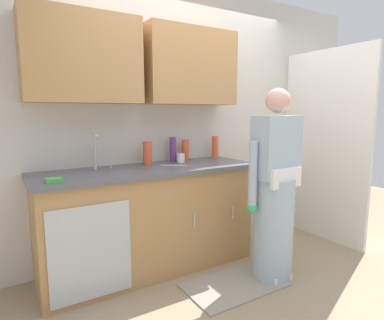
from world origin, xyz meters
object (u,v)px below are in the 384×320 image
object	(u,v)px
sink	(105,173)
bottle_cleaner_spray	(185,150)
person_at_sink	(274,200)
bottle_water_tall	(173,149)
bottle_soap	(215,147)
sponge	(54,180)
knife_on_counter	(174,165)
bottle_water_short	(147,153)
cup_by_sink	(181,158)

from	to	relation	value
sink	bottle_cleaner_spray	bearing A→B (deg)	12.59
sink	person_at_sink	bearing A→B (deg)	-29.63
sink	bottle_water_tall	world-z (taller)	sink
sink	bottle_cleaner_spray	distance (m)	0.91
bottle_soap	sponge	bearing A→B (deg)	-166.62
bottle_cleaner_spray	knife_on_counter	xyz separation A→B (m)	(-0.25, -0.22, -0.10)
sink	bottle_water_short	distance (m)	0.49
cup_by_sink	bottle_soap	bearing A→B (deg)	9.41
bottle_soap	bottle_cleaner_spray	distance (m)	0.36
bottle_water_short	knife_on_counter	distance (m)	0.28
sponge	knife_on_counter	bearing A→B (deg)	10.17
knife_on_counter	sink	bearing A→B (deg)	-147.84
bottle_water_tall	bottle_soap	bearing A→B (deg)	-1.81
person_at_sink	sponge	xyz separation A→B (m)	(-1.65, 0.49, 0.26)
knife_on_counter	sponge	bearing A→B (deg)	-135.84
person_at_sink	bottle_cleaner_spray	xyz separation A→B (m)	(-0.35, 0.90, 0.35)
bottle_soap	bottle_cleaner_spray	world-z (taller)	bottle_soap
bottle_water_tall	bottle_cleaner_spray	bearing A→B (deg)	-1.70
bottle_soap	knife_on_counter	xyz separation A→B (m)	(-0.61, -0.21, -0.11)
person_at_sink	cup_by_sink	xyz separation A→B (m)	(-0.45, 0.81, 0.29)
person_at_sink	bottle_water_short	xyz separation A→B (m)	(-0.78, 0.86, 0.36)
sink	sponge	world-z (taller)	sink
bottle_cleaner_spray	bottle_water_short	distance (m)	0.44
bottle_cleaner_spray	cup_by_sink	world-z (taller)	bottle_cleaner_spray
bottle_water_tall	knife_on_counter	world-z (taller)	bottle_water_tall
bottle_water_short	knife_on_counter	xyz separation A→B (m)	(0.19, -0.18, -0.11)
person_at_sink	bottle_cleaner_spray	world-z (taller)	person_at_sink
knife_on_counter	bottle_water_short	bearing A→B (deg)	170.81
person_at_sink	sink	bearing A→B (deg)	150.37
sink	bottle_cleaner_spray	xyz separation A→B (m)	(0.88, 0.20, 0.12)
person_at_sink	cup_by_sink	bearing A→B (deg)	119.28
sink	sponge	xyz separation A→B (m)	(-0.42, -0.21, 0.03)
sink	cup_by_sink	world-z (taller)	sink
bottle_water_tall	bottle_water_short	xyz separation A→B (m)	(-0.29, -0.05, -0.01)
bottle_water_tall	knife_on_counter	size ratio (longest dim) A/B	1.01
knife_on_counter	sponge	distance (m)	1.07
cup_by_sink	person_at_sink	bearing A→B (deg)	-60.72
bottle_water_short	sink	bearing A→B (deg)	-160.94
knife_on_counter	bottle_soap	bearing A→B (deg)	52.74
bottle_cleaner_spray	sink	bearing A→B (deg)	-167.41
sink	person_at_sink	distance (m)	1.44
bottle_cleaner_spray	sponge	distance (m)	1.37
bottle_soap	cup_by_sink	bearing A→B (deg)	-170.59
sink	bottle_soap	xyz separation A→B (m)	(1.24, 0.19, 0.13)
bottle_soap	bottle_water_short	xyz separation A→B (m)	(-0.79, -0.03, -0.01)
sink	bottle_soap	bearing A→B (deg)	8.51
knife_on_counter	bottle_cleaner_spray	bearing A→B (deg)	75.19
bottle_soap	bottle_water_tall	world-z (taller)	bottle_water_tall
bottle_soap	sink	bearing A→B (deg)	-171.49
person_at_sink	bottle_cleaner_spray	distance (m)	1.03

